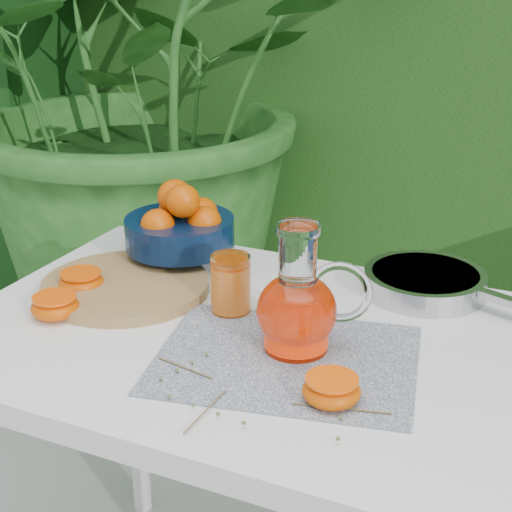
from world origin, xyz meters
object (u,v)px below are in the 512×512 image
at_px(white_table, 251,374).
at_px(saute_pan, 426,282).
at_px(cutting_board, 126,286).
at_px(fruit_bowl, 181,226).
at_px(juice_pitcher, 298,308).

bearing_deg(white_table, saute_pan, 50.24).
bearing_deg(cutting_board, fruit_bowl, 81.12).
bearing_deg(juice_pitcher, saute_pan, 66.21).
distance_m(white_table, fruit_bowl, 0.37).
bearing_deg(white_table, cutting_board, 169.82).
relative_size(cutting_board, fruit_bowl, 1.09).
bearing_deg(juice_pitcher, white_table, 163.27).
relative_size(white_table, cutting_board, 3.18).
relative_size(cutting_board, juice_pitcher, 1.49).
height_order(fruit_bowl, juice_pitcher, juice_pitcher).
distance_m(fruit_bowl, juice_pitcher, 0.43).
bearing_deg(white_table, fruit_bowl, 139.73).
height_order(white_table, saute_pan, saute_pan).
distance_m(white_table, cutting_board, 0.30).
xyz_separation_m(white_table, juice_pitcher, (0.10, -0.03, 0.16)).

